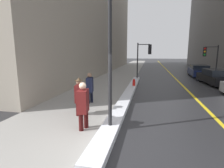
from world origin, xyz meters
TOP-DOWN VIEW (x-y plane):
  - ground_plane at (0.00, 0.00)m, footprint 160.00×160.00m
  - sidewalk_slab at (-2.00, 15.00)m, footprint 4.00×80.00m
  - road_centre_stripe at (4.00, 15.00)m, footprint 0.16×80.00m
  - snow_bank_curb at (0.17, 5.97)m, footprint 0.58×14.19m
  - lamp_post at (0.16, 1.08)m, footprint 0.28×0.28m
  - traffic_light_near at (0.94, 12.54)m, footprint 1.31×0.33m
  - traffic_light_far at (6.89, 14.21)m, footprint 1.31×0.33m
  - pedestrian_with_shoulder_bag at (-0.73, 1.01)m, footprint 0.38×0.75m
  - pedestrian_trailing at (-1.40, 2.28)m, footprint 0.36×0.52m
  - pedestrian_nearside at (-1.56, 4.05)m, footprint 0.37×0.55m
  - parked_car_black at (6.77, 11.53)m, footprint 2.03×4.23m
  - parked_car_navy at (6.74, 16.65)m, footprint 2.02×4.29m
  - fire_hydrant at (0.31, 8.30)m, footprint 0.20×0.20m

SIDE VIEW (x-z plane):
  - ground_plane at x=0.00m, z-range 0.00..0.00m
  - road_centre_stripe at x=4.00m, z-range 0.00..0.00m
  - sidewalk_slab at x=-2.00m, z-range 0.00..0.01m
  - snow_bank_curb at x=0.17m, z-range 0.00..0.21m
  - fire_hydrant at x=0.31m, z-range 0.00..0.70m
  - parked_car_black at x=6.77m, z-range -0.04..1.19m
  - parked_car_navy at x=6.74m, z-range -0.04..1.23m
  - pedestrian_trailing at x=-1.40m, z-range 0.07..1.66m
  - pedestrian_nearside at x=-1.56m, z-range 0.09..1.65m
  - pedestrian_with_shoulder_bag at x=-0.73m, z-range 0.09..1.70m
  - traffic_light_far at x=6.89m, z-range 0.72..3.99m
  - traffic_light_near at x=0.94m, z-range 0.77..4.25m
  - lamp_post at x=0.16m, z-range 0.48..5.35m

